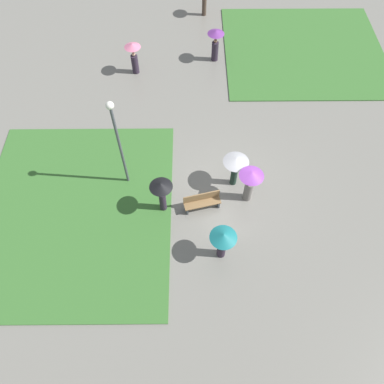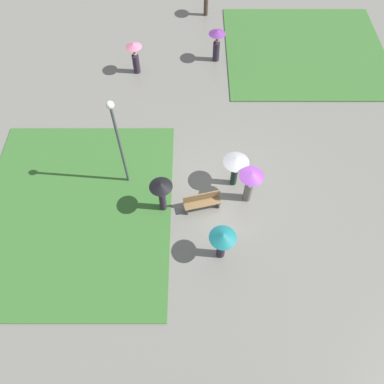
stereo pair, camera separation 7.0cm
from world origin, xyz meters
TOP-DOWN VIEW (x-y plane):
  - ground_plane at (0.00, 0.00)m, footprint 90.00×90.00m
  - lawn_patch_near at (-7.07, -1.15)m, footprint 8.51×9.89m
  - lawn_patch_far at (5.11, 10.26)m, footprint 9.71×8.90m
  - park_bench at (-1.43, -0.93)m, footprint 1.70×0.79m
  - lamp_post at (-4.87, 0.52)m, footprint 0.32×0.32m
  - crowd_person_purple at (0.64, -0.47)m, footprint 1.07×1.07m
  - crowd_person_grey at (0.07, 0.39)m, footprint 1.16×1.16m
  - crowd_person_teal at (-0.68, -3.25)m, footprint 1.08×1.08m
  - crowd_person_black at (-3.15, -1.01)m, footprint 0.98×0.98m
  - lone_walker_far_path at (-5.08, 8.33)m, footprint 0.91×0.91m
  - lone_walker_mid_plaza at (-0.44, 9.43)m, footprint 0.97×0.97m

SIDE VIEW (x-z plane):
  - ground_plane at x=0.00m, z-range 0.00..0.00m
  - lawn_patch_near at x=-7.07m, z-range 0.00..0.06m
  - lawn_patch_far at x=5.11m, z-range 0.00..0.06m
  - park_bench at x=-1.43m, z-range 0.01..0.91m
  - lone_walker_far_path at x=-5.08m, z-range 0.24..2.15m
  - lone_walker_mid_plaza at x=-0.44m, z-range 0.27..2.22m
  - crowd_person_teal at x=-0.68m, z-range 0.43..2.26m
  - crowd_person_purple at x=0.64m, z-range 0.39..2.40m
  - crowd_person_black at x=-3.15m, z-range 0.45..2.44m
  - crowd_person_grey at x=0.07m, z-range 0.52..2.37m
  - lamp_post at x=-4.87m, z-range 0.66..5.65m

